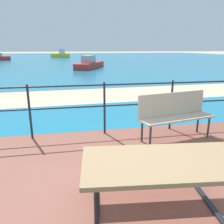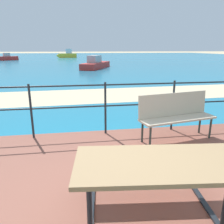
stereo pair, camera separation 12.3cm
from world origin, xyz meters
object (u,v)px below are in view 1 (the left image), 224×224
boat_near (90,64)px  boat_mid (60,55)px  park_bench (175,112)px  picnic_table (167,180)px

boat_near → boat_mid: 24.60m
park_bench → boat_mid: (-3.48, 41.41, -0.02)m
park_bench → boat_near: bearing=78.9°
park_bench → boat_near: boat_near is taller
park_bench → boat_mid: boat_mid is taller
boat_near → boat_mid: bearing=31.7°
park_bench → boat_mid: 41.56m
boat_mid → boat_near: bearing=99.9°
boat_near → boat_mid: boat_mid is taller
picnic_table → boat_mid: bearing=99.3°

